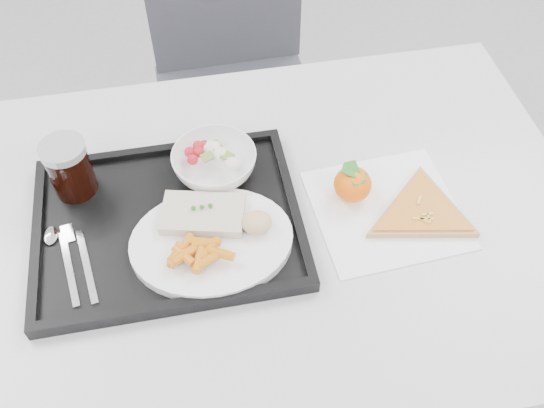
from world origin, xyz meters
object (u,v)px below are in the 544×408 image
Objects in this scene: tray at (168,224)px; pizza_slice at (422,212)px; salad_bowl at (214,163)px; tangerine at (353,184)px; cola_glass at (69,167)px; chair at (233,66)px; table at (250,242)px; dinner_plate at (212,242)px.

tray reaches higher than pizza_slice.
salad_bowl is at bearing 155.39° from pizza_slice.
salad_bowl is 1.83× the size of tangerine.
cola_glass reaches higher than tray.
salad_bowl is at bearing -100.54° from chair.
tangerine reaches higher than pizza_slice.
chair is at bearing 79.46° from salad_bowl.
cola_glass is at bearing 164.55° from pizza_slice.
pizza_slice is (0.44, -0.06, 0.00)m from tray.
table is at bearing -68.16° from salad_bowl.
chair is 0.74m from tray.
tray is at bearing 175.71° from table.
chair is at bearing 79.71° from dinner_plate.
chair is at bearing 58.26° from cola_glass.
chair is (0.06, 0.69, -0.15)m from table.
pizza_slice is at bearing -7.54° from tray.
tray is at bearing -106.61° from chair.
table is 4.23× the size of pizza_slice.
chair is at bearing 107.52° from pizza_slice.
salad_bowl reaches higher than table.
tray is 4.17× the size of cola_glass.
pizza_slice is at bearing -72.48° from chair.
tray is 0.14m from salad_bowl.
dinner_plate is 0.16m from salad_bowl.
salad_bowl reaches higher than dinner_plate.
chair is 0.73m from tangerine.
tray is 5.40× the size of tangerine.
chair is at bearing 84.66° from table.
dinner_plate reaches higher than tray.
table is 0.16m from salad_bowl.
tangerine reaches higher than tray.
dinner_plate reaches higher than pizza_slice.
salad_bowl is 0.54× the size of pizza_slice.
tray is at bearing 172.46° from pizza_slice.
table is at bearing -175.10° from tangerine.
tray is at bearing -34.48° from cola_glass.
salad_bowl is 0.25m from cola_glass.
dinner_plate reaches higher than table.
table is at bearing -21.61° from cola_glass.
tray is 0.09m from dinner_plate.
tangerine is at bearing -79.66° from chair.
table is 0.31m from pizza_slice.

